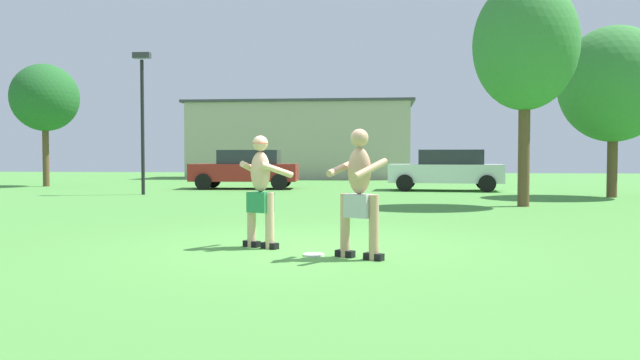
{
  "coord_description": "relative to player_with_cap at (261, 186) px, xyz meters",
  "views": [
    {
      "loc": [
        1.13,
        -8.88,
        1.35
      ],
      "look_at": [
        0.08,
        1.34,
        0.95
      ],
      "focal_mm": 34.66,
      "sensor_mm": 36.0,
      "label": 1
    }
  ],
  "objects": [
    {
      "name": "ground_plane",
      "position": [
        0.65,
        0.0,
        -0.9
      ],
      "size": [
        80.0,
        80.0,
        0.0
      ],
      "primitive_type": "plane",
      "color": "#4C8E3D"
    },
    {
      "name": "player_with_cap",
      "position": [
        0.0,
        0.0,
        0.0
      ],
      "size": [
        0.78,
        0.71,
        1.66
      ],
      "color": "black",
      "rests_on": "ground_plane"
    },
    {
      "name": "player_in_gray",
      "position": [
        1.47,
        -0.81,
        -0.0
      ],
      "size": [
        0.8,
        0.74,
        1.7
      ],
      "color": "black",
      "rests_on": "ground_plane"
    },
    {
      "name": "frisbee",
      "position": [
        0.85,
        -0.63,
        -0.89
      ],
      "size": [
        0.29,
        0.29,
        0.03
      ],
      "primitive_type": "cylinder",
      "color": "white",
      "rests_on": "ground_plane"
    },
    {
      "name": "car_white_near_post",
      "position": [
        4.23,
        15.33,
        -0.08
      ],
      "size": [
        4.45,
        2.36,
        1.58
      ],
      "color": "white",
      "rests_on": "ground_plane"
    },
    {
      "name": "car_red_mid_lot",
      "position": [
        -3.79,
        15.86,
        -0.08
      ],
      "size": [
        4.4,
        2.24,
        1.58
      ],
      "color": "maroon",
      "rests_on": "ground_plane"
    },
    {
      "name": "lamp_post",
      "position": [
        -6.5,
        11.76,
        2.17
      ],
      "size": [
        0.6,
        0.24,
        4.9
      ],
      "color": "black",
      "rests_on": "ground_plane"
    },
    {
      "name": "outbuilding_behind_lot",
      "position": [
        -3.14,
        27.88,
        1.38
      ],
      "size": [
        13.34,
        4.98,
        4.55
      ],
      "color": "#B2A893",
      "rests_on": "ground_plane"
    },
    {
      "name": "tree_left_field",
      "position": [
        -12.99,
        16.9,
        2.98
      ],
      "size": [
        2.89,
        2.89,
        5.37
      ],
      "color": "brown",
      "rests_on": "ground_plane"
    },
    {
      "name": "tree_behind_players",
      "position": [
        9.17,
        11.97,
        2.75
      ],
      "size": [
        3.46,
        3.46,
        5.53
      ],
      "color": "brown",
      "rests_on": "ground_plane"
    },
    {
      "name": "tree_near_building",
      "position": [
        5.5,
        7.99,
        3.35
      ],
      "size": [
        2.73,
        2.73,
        6.02
      ],
      "color": "brown",
      "rests_on": "ground_plane"
    }
  ]
}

